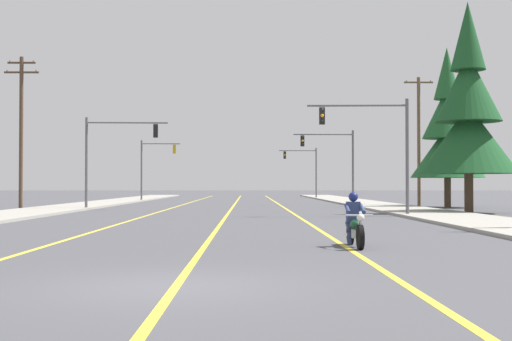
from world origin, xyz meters
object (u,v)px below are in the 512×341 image
object	(u,v)px
traffic_signal_far_right	(306,165)
traffic_signal_mid_right	(336,155)
traffic_signal_near_left	(111,148)
traffic_signal_mid_left	(152,161)
utility_pole_right_far	(419,139)
motorcycle_with_rider	(355,225)
utility_pole_left_near	(21,128)
conifer_tree_right_verge_far	(447,134)
traffic_signal_near_right	(378,138)
conifer_tree_right_verge_near	(468,116)

from	to	relation	value
traffic_signal_far_right	traffic_signal_mid_right	bearing A→B (deg)	-89.44
traffic_signal_near_left	traffic_signal_mid_left	xyz separation A→B (m)	(-0.48, 24.12, -0.10)
traffic_signal_far_right	utility_pole_right_far	bearing A→B (deg)	-78.60
traffic_signal_mid_left	utility_pole_right_far	xyz separation A→B (m)	(23.05, -16.93, 1.21)
motorcycle_with_rider	traffic_signal_near_left	distance (m)	31.26
traffic_signal_mid_left	utility_pole_left_near	xyz separation A→B (m)	(-5.52, -24.14, 1.47)
utility_pole_right_far	traffic_signal_far_right	bearing A→B (deg)	101.40
traffic_signal_near_left	conifer_tree_right_verge_far	distance (m)	24.22
traffic_signal_near_right	utility_pole_right_far	size ratio (longest dim) A/B	0.62
traffic_signal_mid_right	utility_pole_left_near	world-z (taller)	utility_pole_left_near
traffic_signal_mid_right	conifer_tree_right_verge_far	xyz separation A→B (m)	(7.32, -7.01, 1.28)
traffic_signal_near_left	traffic_signal_far_right	bearing A→B (deg)	67.03
traffic_signal_far_right	conifer_tree_right_verge_near	distance (m)	45.13
traffic_signal_mid_left	utility_pole_left_near	world-z (taller)	utility_pole_left_near
utility_pole_right_far	traffic_signal_near_right	bearing A→B (deg)	-110.18
traffic_signal_near_right	conifer_tree_right_verge_far	size ratio (longest dim) A/B	0.53
traffic_signal_near_right	utility_pole_left_near	world-z (taller)	utility_pole_left_near
traffic_signal_near_right	utility_pole_left_near	bearing A→B (deg)	154.88
utility_pole_left_near	utility_pole_right_far	size ratio (longest dim) A/B	1.02
traffic_signal_mid_left	utility_pole_left_near	size ratio (longest dim) A/B	0.60
traffic_signal_near_left	traffic_signal_mid_left	bearing A→B (deg)	91.13
motorcycle_with_rider	traffic_signal_mid_right	bearing A→B (deg)	83.61
traffic_signal_mid_left	utility_pole_right_far	size ratio (longest dim) A/B	0.62
motorcycle_with_rider	conifer_tree_right_verge_near	xyz separation A→B (m)	(10.09, 22.29, 5.13)
traffic_signal_mid_right	utility_pole_left_near	size ratio (longest dim) A/B	0.60
utility_pole_left_near	traffic_signal_mid_right	bearing A→B (deg)	25.88
traffic_signal_near_left	utility_pole_right_far	distance (m)	23.72
traffic_signal_near_right	traffic_signal_mid_left	size ratio (longest dim) A/B	1.00
motorcycle_with_rider	conifer_tree_right_verge_far	bearing A→B (deg)	70.12
traffic_signal_near_right	traffic_signal_mid_left	distance (m)	38.29
traffic_signal_near_right	utility_pole_left_near	size ratio (longest dim) A/B	0.60
conifer_tree_right_verge_far	utility_pole_left_near	bearing A→B (deg)	-172.50
traffic_signal_near_right	traffic_signal_far_right	distance (m)	48.80
traffic_signal_mid_left	traffic_signal_mid_right	bearing A→B (deg)	-37.80
utility_pole_left_near	conifer_tree_right_verge_near	bearing A→B (deg)	-12.54
traffic_signal_near_right	utility_pole_left_near	distance (m)	24.46
traffic_signal_mid_left	conifer_tree_right_verge_near	world-z (taller)	conifer_tree_right_verge_near
traffic_signal_near_right	conifer_tree_right_verge_far	xyz separation A→B (m)	(7.76, 14.30, 1.26)
motorcycle_with_rider	traffic_signal_far_right	bearing A→B (deg)	86.45
traffic_signal_mid_right	conifer_tree_right_verge_near	distance (m)	18.19
traffic_signal_mid_right	traffic_signal_mid_left	world-z (taller)	same
utility_pole_right_far	conifer_tree_right_verge_near	world-z (taller)	conifer_tree_right_verge_near
utility_pole_left_near	traffic_signal_near_left	bearing A→B (deg)	0.26
conifer_tree_right_verge_far	motorcycle_with_rider	bearing A→B (deg)	-109.88
utility_pole_left_near	traffic_signal_mid_left	bearing A→B (deg)	77.11
traffic_signal_near_right	conifer_tree_right_verge_near	bearing A→B (deg)	33.88
traffic_signal_far_right	conifer_tree_right_verge_near	bearing A→B (deg)	-82.44
traffic_signal_mid_right	traffic_signal_near_left	bearing A→B (deg)	-146.59
traffic_signal_mid_right	traffic_signal_mid_left	xyz separation A→B (m)	(-17.02, 13.20, -0.07)
conifer_tree_right_verge_near	motorcycle_with_rider	bearing A→B (deg)	-114.35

